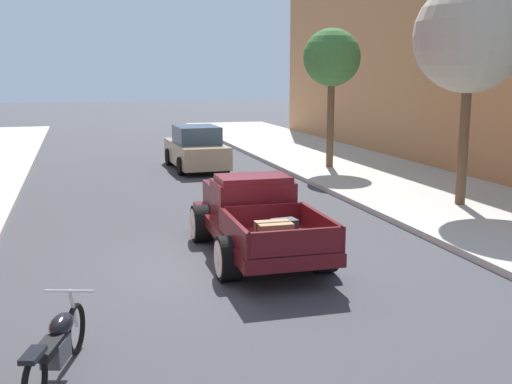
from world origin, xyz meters
name	(u,v)px	position (x,y,z in m)	size (l,w,h in m)	color
ground_plane	(232,262)	(0.00, 0.00, 0.00)	(140.00, 140.00, 0.00)	#3D3D42
hotrod_truck_maroon	(254,216)	(0.61, 0.57, 0.75)	(2.24, 4.97, 1.58)	#510F14
motorcycle_parked	(57,345)	(-3.12, -4.01, 0.44)	(0.82, 2.05, 0.93)	black
car_background_tan	(196,149)	(1.54, 11.97, 0.77)	(1.96, 4.34, 1.65)	tan
street_tree_nearest	(470,38)	(7.03, 2.96, 4.50)	(2.89, 2.89, 5.81)	brown
street_tree_second	(332,59)	(6.27, 10.20, 4.11)	(2.09, 2.09, 5.06)	brown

